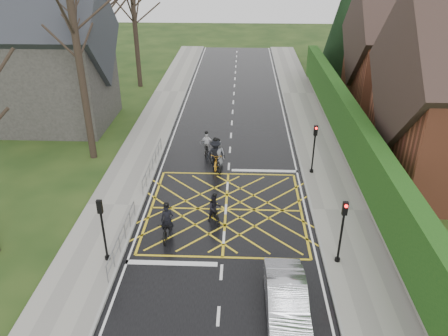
# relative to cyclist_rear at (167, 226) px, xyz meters

# --- Properties ---
(ground) EXTENTS (120.00, 120.00, 0.00)m
(ground) POSITION_rel_cyclist_rear_xyz_m (2.72, 2.48, -0.61)
(ground) COLOR black
(ground) RESTS_ON ground
(road) EXTENTS (9.00, 80.00, 0.01)m
(road) POSITION_rel_cyclist_rear_xyz_m (2.72, 2.48, -0.60)
(road) COLOR black
(road) RESTS_ON ground
(sidewalk_right) EXTENTS (3.00, 80.00, 0.15)m
(sidewalk_right) POSITION_rel_cyclist_rear_xyz_m (8.72, 2.48, -0.53)
(sidewalk_right) COLOR gray
(sidewalk_right) RESTS_ON ground
(sidewalk_left) EXTENTS (3.00, 80.00, 0.15)m
(sidewalk_left) POSITION_rel_cyclist_rear_xyz_m (-3.28, 2.48, -0.53)
(sidewalk_left) COLOR gray
(sidewalk_left) RESTS_ON ground
(stone_wall) EXTENTS (0.50, 38.00, 0.70)m
(stone_wall) POSITION_rel_cyclist_rear_xyz_m (10.47, 8.48, -0.26)
(stone_wall) COLOR slate
(stone_wall) RESTS_ON ground
(hedge) EXTENTS (0.90, 38.00, 2.80)m
(hedge) POSITION_rel_cyclist_rear_xyz_m (10.47, 8.48, 1.49)
(hedge) COLOR #133D10
(hedge) RESTS_ON stone_wall
(house_far) EXTENTS (9.80, 8.80, 10.30)m
(house_far) POSITION_rel_cyclist_rear_xyz_m (17.47, 20.48, 3.75)
(house_far) COLOR brown
(house_far) RESTS_ON ground
(conifer) EXTENTS (4.60, 4.60, 10.00)m
(conifer) POSITION_rel_cyclist_rear_xyz_m (13.47, 28.48, 4.39)
(conifer) COLOR black
(conifer) RESTS_ON ground
(church) EXTENTS (8.80, 7.80, 11.00)m
(church) POSITION_rel_cyclist_rear_xyz_m (-10.82, 14.48, 4.32)
(church) COLOR #2D2B28
(church) RESTS_ON ground
(tree_near) EXTENTS (9.24, 9.24, 11.44)m
(tree_near) POSITION_rel_cyclist_rear_xyz_m (-6.28, 8.48, 7.30)
(tree_near) COLOR black
(tree_near) RESTS_ON ground
(tree_mid) EXTENTS (10.08, 10.08, 12.48)m
(tree_mid) POSITION_rel_cyclist_rear_xyz_m (-7.28, 16.48, 8.02)
(tree_mid) COLOR black
(tree_mid) RESTS_ON ground
(tree_far) EXTENTS (8.40, 8.40, 10.40)m
(tree_far) POSITION_rel_cyclist_rear_xyz_m (-6.58, 24.48, 6.58)
(tree_far) COLOR black
(tree_far) RESTS_ON ground
(railing_south) EXTENTS (0.05, 5.04, 1.03)m
(railing_south) POSITION_rel_cyclist_rear_xyz_m (-1.93, -1.02, 0.17)
(railing_south) COLOR slate
(railing_south) RESTS_ON ground
(railing_north) EXTENTS (0.05, 6.04, 1.03)m
(railing_north) POSITION_rel_cyclist_rear_xyz_m (-1.93, 6.48, 0.18)
(railing_north) COLOR slate
(railing_north) RESTS_ON ground
(traffic_light_ne) EXTENTS (0.24, 0.31, 3.21)m
(traffic_light_ne) POSITION_rel_cyclist_rear_xyz_m (7.82, 6.68, 1.05)
(traffic_light_ne) COLOR black
(traffic_light_ne) RESTS_ON ground
(traffic_light_se) EXTENTS (0.24, 0.31, 3.21)m
(traffic_light_se) POSITION_rel_cyclist_rear_xyz_m (7.82, -1.72, 1.05)
(traffic_light_se) COLOR black
(traffic_light_se) RESTS_ON ground
(traffic_light_sw) EXTENTS (0.24, 0.31, 3.21)m
(traffic_light_sw) POSITION_rel_cyclist_rear_xyz_m (-2.38, -2.01, 1.05)
(traffic_light_sw) COLOR black
(traffic_light_sw) RESTS_ON ground
(cyclist_rear) EXTENTS (0.72, 1.94, 1.87)m
(cyclist_rear) POSITION_rel_cyclist_rear_xyz_m (0.00, 0.00, 0.00)
(cyclist_rear) COLOR black
(cyclist_rear) RESTS_ON ground
(cyclist_back) EXTENTS (1.04, 1.66, 1.62)m
(cyclist_back) POSITION_rel_cyclist_rear_xyz_m (2.19, 1.40, 0.00)
(cyclist_back) COLOR black
(cyclist_back) RESTS_ON ground
(cyclist_mid) EXTENTS (1.51, 2.26, 2.07)m
(cyclist_mid) POSITION_rel_cyclist_rear_xyz_m (1.89, 7.27, 0.15)
(cyclist_mid) COLOR black
(cyclist_mid) RESTS_ON ground
(cyclist_front) EXTENTS (0.90, 1.66, 1.65)m
(cyclist_front) POSITION_rel_cyclist_rear_xyz_m (1.18, 9.26, -0.00)
(cyclist_front) COLOR black
(cyclist_front) RESTS_ON ground
(cyclist_lead) EXTENTS (0.93, 2.04, 1.91)m
(cyclist_lead) POSITION_rel_cyclist_rear_xyz_m (2.03, 7.50, 0.05)
(cyclist_lead) COLOR orange
(cyclist_lead) RESTS_ON ground
(car) EXTENTS (1.55, 4.32, 1.42)m
(car) POSITION_rel_cyclist_rear_xyz_m (5.28, -4.79, 0.10)
(car) COLOR #AAABB1
(car) RESTS_ON ground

